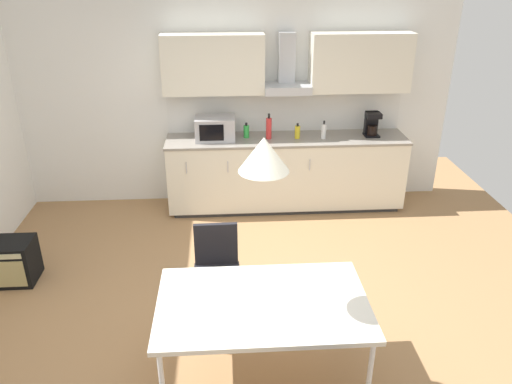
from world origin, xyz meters
TOP-DOWN VIEW (x-y plane):
  - ground_plane at (0.00, 0.00)m, footprint 7.37×7.69m
  - wall_back at (0.00, 2.61)m, footprint 5.90×0.10m
  - kitchen_counter at (0.84, 2.26)m, footprint 2.98×0.64m
  - backsplash_tile at (0.84, 2.55)m, footprint 2.96×0.02m
  - upper_wall_cabinets at (0.84, 2.40)m, footprint 2.96×0.40m
  - microwave at (-0.04, 2.26)m, footprint 0.48×0.35m
  - coffee_maker at (1.90, 2.28)m, footprint 0.18×0.19m
  - bottle_yellow at (0.96, 2.23)m, footprint 0.07×0.07m
  - bottle_red at (0.61, 2.24)m, footprint 0.07×0.07m
  - bottle_green at (0.34, 2.30)m, footprint 0.07×0.07m
  - bottle_white at (1.28, 2.20)m, footprint 0.06×0.06m
  - dining_table at (0.31, -0.74)m, footprint 1.49×0.92m
  - chair_far_left at (-0.03, 0.10)m, footprint 0.41×0.41m
  - guitar_amp at (-2.11, 0.75)m, footprint 0.52×0.37m
  - pendant_lamp at (0.31, -0.74)m, footprint 0.32×0.32m

SIDE VIEW (x-z plane):
  - ground_plane at x=0.00m, z-range -0.02..0.00m
  - guitar_amp at x=-2.11m, z-range 0.00..0.44m
  - kitchen_counter at x=0.84m, z-range 0.00..0.94m
  - chair_far_left at x=-0.03m, z-range 0.10..0.97m
  - dining_table at x=0.31m, z-range 0.33..1.08m
  - bottle_green at x=0.34m, z-range 0.92..1.11m
  - bottle_yellow at x=0.96m, z-range 0.92..1.11m
  - bottle_white at x=1.28m, z-range 0.92..1.14m
  - bottle_red at x=0.61m, z-range 0.91..1.23m
  - microwave at x=-0.04m, z-range 0.93..1.21m
  - coffee_maker at x=1.90m, z-range 0.93..1.23m
  - backsplash_tile at x=0.84m, z-range 0.93..1.44m
  - wall_back at x=0.00m, z-range 0.00..2.88m
  - upper_wall_cabinets at x=0.84m, z-range 1.46..2.15m
  - pendant_lamp at x=0.31m, z-range 1.74..1.96m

